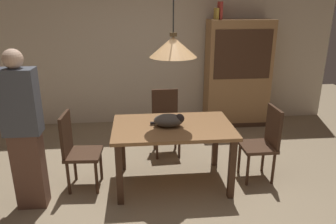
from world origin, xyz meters
TOP-DOWN VIEW (x-y plane):
  - ground at (0.00, 0.00)m, footprint 10.00×10.00m
  - back_wall at (0.00, 2.65)m, footprint 6.40×0.10m
  - dining_table at (0.06, 0.39)m, footprint 1.40×0.90m
  - chair_right_side at (1.19, 0.39)m, footprint 0.40×0.40m
  - chair_far_back at (0.06, 1.27)m, footprint 0.42×0.42m
  - chair_left_side at (-1.07, 0.40)m, footprint 0.42×0.42m
  - cat_sleeping at (0.02, 0.37)m, footprint 0.39×0.24m
  - pendant_lamp at (0.06, 0.39)m, footprint 0.52×0.52m
  - hutch_bookcase at (1.42, 2.32)m, footprint 1.12×0.45m
  - book_yellow_short at (0.99, 2.32)m, footprint 0.04×0.20m
  - book_red_tall at (1.05, 2.32)m, footprint 0.04×0.22m
  - person_standing at (-1.50, 0.07)m, footprint 0.36×0.22m

SIDE VIEW (x-z plane):
  - ground at x=0.00m, z-range 0.00..0.00m
  - chair_right_side at x=1.19m, z-range 0.05..0.98m
  - chair_far_back at x=0.06m, z-range 0.05..0.98m
  - chair_left_side at x=-1.07m, z-range 0.05..0.98m
  - dining_table at x=0.06m, z-range 0.27..1.02m
  - cat_sleeping at x=0.02m, z-range 0.75..0.90m
  - person_standing at x=-1.50m, z-range 0.01..1.71m
  - hutch_bookcase at x=1.42m, z-range -0.04..1.81m
  - back_wall at x=0.00m, z-range 0.00..2.90m
  - pendant_lamp at x=0.06m, z-range 1.01..2.31m
  - book_yellow_short at x=0.99m, z-range 1.85..2.03m
  - book_red_tall at x=1.05m, z-range 1.85..2.13m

